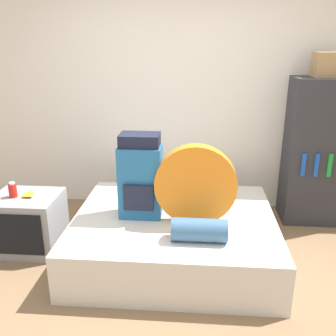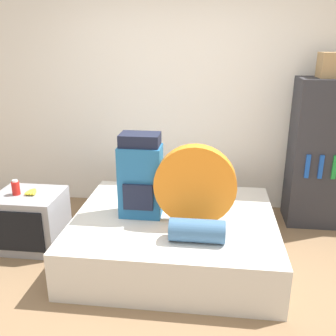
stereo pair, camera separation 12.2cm
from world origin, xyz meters
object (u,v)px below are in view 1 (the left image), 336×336
object	(u,v)px
tent_bag	(196,185)
backpack	(140,177)
television	(28,223)
canister	(13,190)
bookshelf	(317,152)
sleeping_roll	(199,230)
cardboard_box	(329,65)

from	to	relation	value
tent_bag	backpack	bearing A→B (deg)	167.97
tent_bag	television	size ratio (longest dim) A/B	1.14
canister	bookshelf	distance (m)	3.08
television	sleeping_roll	bearing A→B (deg)	-15.69
canister	cardboard_box	bearing A→B (deg)	16.84
television	tent_bag	bearing A→B (deg)	-5.03
sleeping_roll	backpack	bearing A→B (deg)	141.30
canister	cardboard_box	size ratio (longest dim) A/B	0.49
tent_bag	canister	distance (m)	1.68
television	cardboard_box	world-z (taller)	cardboard_box
backpack	television	distance (m)	1.20
backpack	sleeping_roll	distance (m)	0.72
television	backpack	bearing A→B (deg)	-1.87
tent_bag	canister	size ratio (longest dim) A/B	4.82
backpack	sleeping_roll	world-z (taller)	backpack
bookshelf	cardboard_box	bearing A→B (deg)	93.72
backpack	tent_bag	distance (m)	0.49
sleeping_roll	bookshelf	bearing A→B (deg)	46.64
sleeping_roll	canister	world-z (taller)	canister
canister	tent_bag	bearing A→B (deg)	-4.11
backpack	bookshelf	size ratio (longest dim) A/B	0.48
sleeping_roll	television	distance (m)	1.69
canister	backpack	bearing A→B (deg)	-0.83
tent_bag	cardboard_box	bearing A→B (deg)	38.32
sleeping_roll	cardboard_box	bearing A→B (deg)	46.84
television	canister	size ratio (longest dim) A/B	4.23
backpack	bookshelf	world-z (taller)	bookshelf
backpack	canister	size ratio (longest dim) A/B	5.21
tent_bag	sleeping_roll	distance (m)	0.40
sleeping_roll	television	bearing A→B (deg)	164.31
canister	cardboard_box	distance (m)	3.26
backpack	cardboard_box	world-z (taller)	cardboard_box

